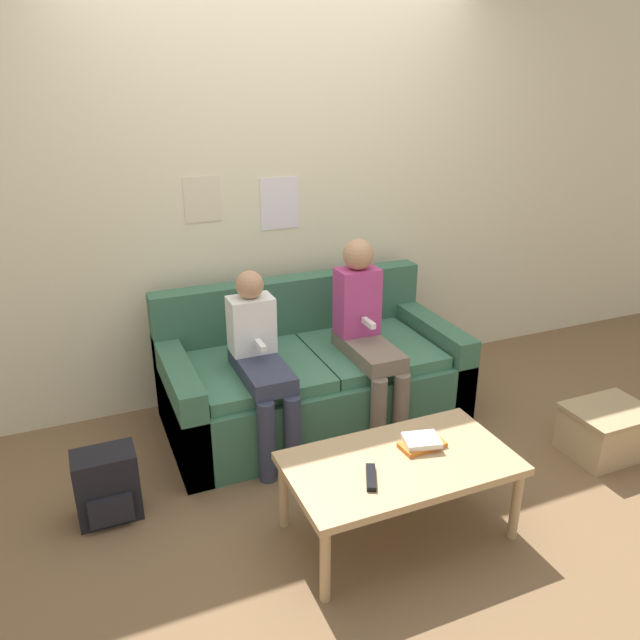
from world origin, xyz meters
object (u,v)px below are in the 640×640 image
(storage_box, at_px, (607,431))
(backpack, at_px, (107,486))
(person_left, at_px, (260,359))
(person_right, at_px, (366,329))
(couch, at_px, (311,377))
(coffee_table, at_px, (400,468))
(tv_remote, at_px, (371,477))

(storage_box, relative_size, backpack, 1.28)
(person_left, xyz_separation_m, person_right, (0.64, 0.02, 0.06))
(backpack, bearing_deg, couch, 21.22)
(coffee_table, distance_m, tv_remote, 0.20)
(couch, xyz_separation_m, backpack, (-1.23, -0.48, -0.10))
(couch, bearing_deg, person_right, -36.36)
(coffee_table, relative_size, backpack, 2.90)
(tv_remote, bearing_deg, storage_box, 32.10)
(couch, bearing_deg, coffee_table, -91.17)
(tv_remote, relative_size, backpack, 0.49)
(coffee_table, bearing_deg, backpack, 152.65)
(person_left, height_order, tv_remote, person_left)
(coffee_table, height_order, storage_box, coffee_table)
(backpack, bearing_deg, tv_remote, -34.30)
(coffee_table, bearing_deg, tv_remote, -158.23)
(person_right, relative_size, backpack, 3.19)
(tv_remote, height_order, storage_box, tv_remote)
(couch, distance_m, coffee_table, 1.10)
(backpack, bearing_deg, storage_box, -11.26)
(couch, xyz_separation_m, person_right, (0.26, -0.19, 0.35))
(person_right, height_order, backpack, person_right)
(coffee_table, relative_size, storage_box, 2.27)
(backpack, bearing_deg, person_right, 10.76)
(storage_box, bearing_deg, tv_remote, -173.31)
(person_right, distance_m, backpack, 1.58)
(person_right, bearing_deg, tv_remote, -115.57)
(coffee_table, distance_m, backpack, 1.37)
(person_right, xyz_separation_m, storage_box, (1.09, -0.80, -0.48))
(person_left, relative_size, tv_remote, 5.87)
(coffee_table, distance_m, storage_box, 1.40)
(tv_remote, bearing_deg, person_right, 89.84)
(storage_box, bearing_deg, person_left, 155.77)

